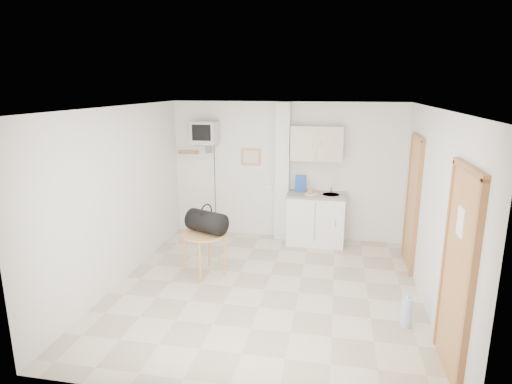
% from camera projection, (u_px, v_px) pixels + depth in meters
% --- Properties ---
extents(ground, '(4.50, 4.50, 0.00)m').
position_uv_depth(ground, '(265.00, 290.00, 5.97)').
color(ground, beige).
rests_on(ground, ground).
extents(room_envelope, '(4.24, 4.54, 2.55)m').
position_uv_depth(room_envelope, '(285.00, 182.00, 5.64)').
color(room_envelope, white).
rests_on(room_envelope, ground).
extents(kitchenette, '(1.03, 0.58, 2.10)m').
position_uv_depth(kitchenette, '(316.00, 200.00, 7.58)').
color(kitchenette, white).
rests_on(kitchenette, ground).
extents(crt_television, '(0.44, 0.45, 2.15)m').
position_uv_depth(crt_television, '(205.00, 133.00, 7.69)').
color(crt_television, slate).
rests_on(crt_television, ground).
extents(round_table, '(0.68, 0.68, 0.65)m').
position_uv_depth(round_table, '(204.00, 238.00, 6.33)').
color(round_table, tan).
rests_on(round_table, ground).
extents(duffel_bag, '(0.67, 0.54, 0.44)m').
position_uv_depth(duffel_bag, '(207.00, 222.00, 6.31)').
color(duffel_bag, black).
rests_on(duffel_bag, round_table).
extents(water_bottle, '(0.14, 0.14, 0.41)m').
position_uv_depth(water_bottle, '(407.00, 312.00, 5.03)').
color(water_bottle, '#A7C3E4').
rests_on(water_bottle, ground).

